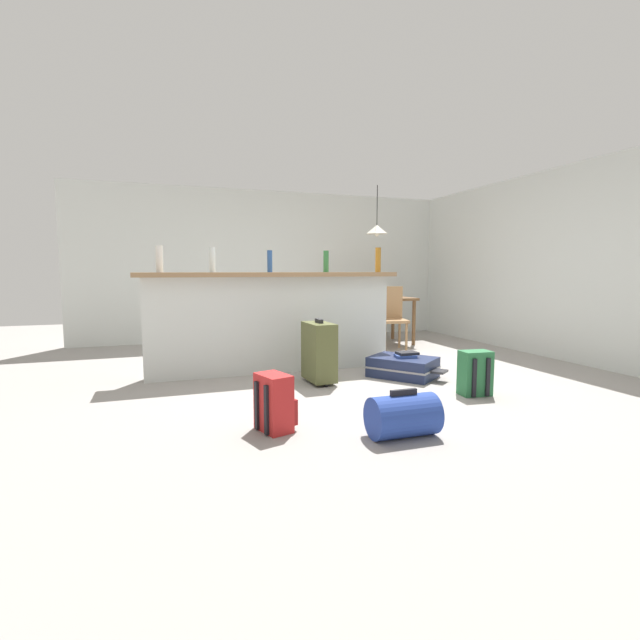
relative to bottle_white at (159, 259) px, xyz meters
The scene contains 20 objects.
ground_plane 2.35m from the bottle_white, 12.58° to the right, with size 13.00×13.00×0.05m, color gray.
wall_back 3.24m from the bottle_white, 53.99° to the left, with size 6.60×0.10×2.50m, color silver.
wall_right 4.96m from the bottle_white, ahead, with size 0.10×6.00×2.50m, color silver.
partition_half_wall 1.41m from the bottle_white, ahead, with size 2.80×0.20×1.10m, color silver.
bar_countertop 1.21m from the bottle_white, ahead, with size 2.96×0.40×0.05m, color #93704C.
bottle_white is the anchor object (origin of this frame).
bottle_clear 0.55m from the bottle_white, ahead, with size 0.06×0.06×0.27m, color silver.
bottle_blue 1.18m from the bottle_white, ahead, with size 0.06×0.06×0.25m, color #284C89.
bottle_green 1.86m from the bottle_white, ahead, with size 0.06×0.06×0.25m, color #2D6B38.
bottle_amber 2.50m from the bottle_white, ahead, with size 0.07×0.07×0.30m, color #9E661E.
dining_table 3.62m from the bottle_white, 24.08° to the left, with size 1.10×0.80×0.74m.
dining_chair_near_partition 3.44m from the bottle_white, 15.73° to the left, with size 0.47×0.47×0.93m.
dining_chair_far_side 3.97m from the bottle_white, 30.94° to the left, with size 0.45×0.45×0.93m.
pendant_lamp 3.65m from the bottle_white, 24.88° to the left, with size 0.34×0.34×0.80m.
suitcase_flat_navy 2.86m from the bottle_white, 16.99° to the right, with size 0.81×0.86×0.22m.
backpack_red 2.36m from the bottle_white, 69.03° to the right, with size 0.30×0.32×0.42m.
suitcase_upright_olive 1.94m from the bottle_white, 24.78° to the right, with size 0.26×0.45×0.67m.
backpack_green 3.39m from the bottle_white, 30.63° to the right, with size 0.30×0.27×0.42m.
duffel_bag_blue 3.08m from the bottle_white, 56.59° to the right, with size 0.48×0.30×0.34m.
book_stack 2.83m from the bottle_white, 17.34° to the right, with size 0.27×0.21×0.06m.
Camera 1 is at (-1.93, -4.73, 1.17)m, focal length 25.86 mm.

